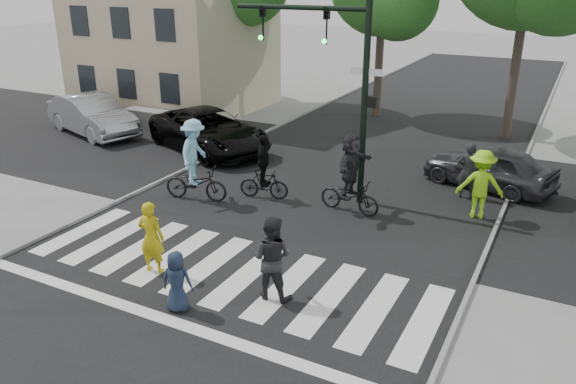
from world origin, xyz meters
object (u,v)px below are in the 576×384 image
at_px(cyclist_right, 350,178).
at_px(car_grey, 489,167).
at_px(pedestrian_woman, 151,237).
at_px(cyclist_mid, 264,173).
at_px(traffic_signal, 337,66).
at_px(car_suv, 209,130).
at_px(pedestrian_adult, 271,258).
at_px(cyclist_left, 195,166).
at_px(car_silver, 92,115).
at_px(pedestrian_child, 177,282).

distance_m(cyclist_right, car_grey, 4.91).
relative_size(pedestrian_woman, cyclist_mid, 0.87).
distance_m(traffic_signal, pedestrian_woman, 6.96).
height_order(cyclist_mid, car_suv, cyclist_mid).
distance_m(pedestrian_adult, car_suv, 10.70).
relative_size(pedestrian_woman, cyclist_left, 0.69).
bearing_deg(car_grey, car_silver, -70.56).
height_order(cyclist_right, car_suv, cyclist_right).
distance_m(pedestrian_child, pedestrian_adult, 1.92).
xyz_separation_m(pedestrian_woman, car_suv, (-4.26, 8.26, -0.07)).
distance_m(traffic_signal, cyclist_left, 4.96).
bearing_deg(car_grey, cyclist_mid, -39.78).
distance_m(pedestrian_woman, pedestrian_adult, 2.89).
distance_m(car_silver, car_grey, 15.65).
xyz_separation_m(pedestrian_adult, car_suv, (-7.13, 7.97, -0.13)).
bearing_deg(car_silver, cyclist_right, -84.96).
bearing_deg(pedestrian_woman, car_suv, -71.90).
relative_size(traffic_signal, car_grey, 1.50).
distance_m(traffic_signal, car_suv, 7.18).
xyz_separation_m(pedestrian_adult, car_grey, (2.87, 8.70, -0.22)).
relative_size(traffic_signal, cyclist_left, 2.47).
distance_m(pedestrian_child, car_suv, 10.88).
relative_size(cyclist_mid, car_grey, 0.48).
bearing_deg(cyclist_mid, traffic_signal, 28.91).
height_order(pedestrian_woman, pedestrian_child, pedestrian_woman).
relative_size(pedestrian_adult, car_suv, 0.33).
bearing_deg(cyclist_left, pedestrian_woman, -66.46).
height_order(pedestrian_child, car_silver, car_silver).
bearing_deg(pedestrian_woman, car_silver, -47.87).
bearing_deg(traffic_signal, pedestrian_adult, -79.32).
bearing_deg(traffic_signal, car_silver, 170.69).
bearing_deg(pedestrian_child, traffic_signal, -109.78).
xyz_separation_m(cyclist_mid, car_silver, (-9.86, 2.91, 0.01)).
xyz_separation_m(pedestrian_child, car_silver, (-11.34, 8.90, 0.17)).
xyz_separation_m(cyclist_left, cyclist_right, (4.36, 1.24, -0.04)).
distance_m(pedestrian_child, cyclist_right, 6.31).
bearing_deg(cyclist_right, pedestrian_child, -100.64).
bearing_deg(cyclist_mid, cyclist_right, 4.48).
bearing_deg(cyclist_right, pedestrian_woman, -116.84).
bearing_deg(car_grey, cyclist_left, -40.59).
relative_size(cyclist_right, car_silver, 0.46).
height_order(cyclist_left, cyclist_mid, cyclist_left).
height_order(pedestrian_woman, cyclist_left, cyclist_left).
bearing_deg(car_grey, pedestrian_child, -7.71).
xyz_separation_m(pedestrian_woman, cyclist_mid, (-0.01, 4.99, -0.05)).
height_order(cyclist_left, cyclist_right, cyclist_left).
relative_size(pedestrian_adult, car_silver, 0.37).
height_order(cyclist_left, car_silver, cyclist_left).
bearing_deg(car_silver, pedestrian_woman, -111.44).
xyz_separation_m(pedestrian_woman, pedestrian_child, (1.47, -1.00, -0.21)).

